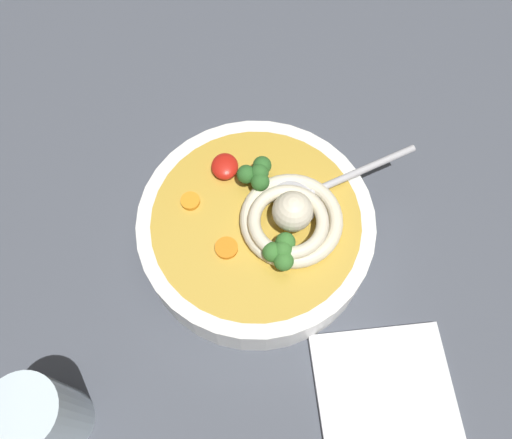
% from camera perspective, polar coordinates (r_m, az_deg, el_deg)
% --- Properties ---
extents(table_slab, '(1.23, 1.23, 0.03)m').
position_cam_1_polar(table_slab, '(0.63, -0.82, -0.62)').
color(table_slab, '#474C56').
rests_on(table_slab, ground).
extents(soup_bowl, '(0.25, 0.25, 0.05)m').
position_cam_1_polar(soup_bowl, '(0.58, 0.00, -1.09)').
color(soup_bowl, white).
rests_on(soup_bowl, table_slab).
extents(noodle_pile, '(0.12, 0.12, 0.05)m').
position_cam_1_polar(noodle_pile, '(0.54, 3.79, 0.14)').
color(noodle_pile, beige).
rests_on(noodle_pile, soup_bowl).
extents(soup_spoon, '(0.09, 0.17, 0.02)m').
position_cam_1_polar(soup_spoon, '(0.56, 5.38, 2.68)').
color(soup_spoon, '#B7B7BC').
rests_on(soup_spoon, soup_bowl).
extents(chili_sauce_dollop, '(0.03, 0.03, 0.01)m').
position_cam_1_polar(chili_sauce_dollop, '(0.58, -3.41, 5.78)').
color(chili_sauce_dollop, red).
rests_on(chili_sauce_dollop, soup_bowl).
extents(broccoli_floret_front, '(0.04, 0.03, 0.03)m').
position_cam_1_polar(broccoli_floret_front, '(0.52, 2.74, -3.49)').
color(broccoli_floret_front, '#7A9E60').
rests_on(broccoli_floret_front, soup_bowl).
extents(broccoli_floret_beside_noodles, '(0.04, 0.03, 0.03)m').
position_cam_1_polar(broccoli_floret_beside_noodles, '(0.56, 0.21, 5.00)').
color(broccoli_floret_beside_noodles, '#7A9E60').
rests_on(broccoli_floret_beside_noodles, soup_bowl).
extents(carrot_slice_left, '(0.02, 0.02, 0.01)m').
position_cam_1_polar(carrot_slice_left, '(0.57, -7.14, 1.87)').
color(carrot_slice_left, orange).
rests_on(carrot_slice_left, soup_bowl).
extents(carrot_slice_center, '(0.02, 0.02, 0.01)m').
position_cam_1_polar(carrot_slice_center, '(0.54, -3.23, -3.10)').
color(carrot_slice_center, orange).
rests_on(carrot_slice_center, soup_bowl).
extents(drinking_glass, '(0.06, 0.06, 0.11)m').
position_cam_1_polar(drinking_glass, '(0.54, -22.11, -19.16)').
color(drinking_glass, silver).
rests_on(drinking_glass, table_slab).
extents(folded_napkin, '(0.18, 0.14, 0.01)m').
position_cam_1_polar(folded_napkin, '(0.57, 14.29, -19.94)').
color(folded_napkin, white).
rests_on(folded_napkin, table_slab).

